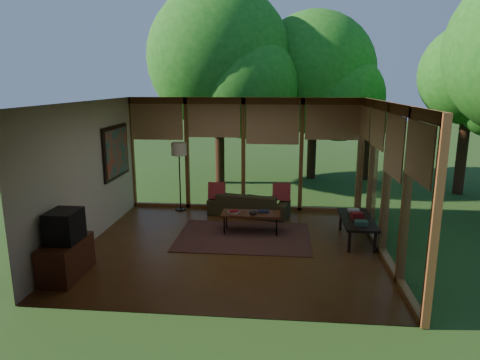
# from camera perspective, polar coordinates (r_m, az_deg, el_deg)

# --- Properties ---
(floor) EXTENTS (5.50, 5.50, 0.00)m
(floor) POSITION_cam_1_polar(r_m,az_deg,el_deg) (8.21, -1.10, -8.82)
(floor) COLOR brown
(floor) RESTS_ON ground
(ceiling) EXTENTS (5.50, 5.50, 0.00)m
(ceiling) POSITION_cam_1_polar(r_m,az_deg,el_deg) (7.64, -1.19, 10.36)
(ceiling) COLOR silver
(ceiling) RESTS_ON ground
(wall_left) EXTENTS (0.04, 5.00, 2.70)m
(wall_left) POSITION_cam_1_polar(r_m,az_deg,el_deg) (8.57, -19.73, 0.77)
(wall_left) COLOR beige
(wall_left) RESTS_ON ground
(wall_front) EXTENTS (5.50, 0.04, 2.70)m
(wall_front) POSITION_cam_1_polar(r_m,az_deg,el_deg) (5.42, -4.18, -5.26)
(wall_front) COLOR beige
(wall_front) RESTS_ON ground
(window_wall_back) EXTENTS (5.50, 0.12, 2.70)m
(window_wall_back) POSITION_cam_1_polar(r_m,az_deg,el_deg) (10.26, 0.46, 3.42)
(window_wall_back) COLOR brown
(window_wall_back) RESTS_ON ground
(window_wall_right) EXTENTS (0.12, 5.00, 2.70)m
(window_wall_right) POSITION_cam_1_polar(r_m,az_deg,el_deg) (7.98, 18.86, -0.01)
(window_wall_right) COLOR brown
(window_wall_right) RESTS_ON ground
(tree_nw) EXTENTS (4.20, 4.20, 5.84)m
(tree_nw) POSITION_cam_1_polar(r_m,az_deg,el_deg) (13.05, -2.80, 15.92)
(tree_nw) COLOR #351F13
(tree_nw) RESTS_ON ground
(tree_ne) EXTENTS (3.76, 3.76, 5.20)m
(tree_ne) POSITION_cam_1_polar(r_m,az_deg,el_deg) (13.91, 9.90, 13.84)
(tree_ne) COLOR #351F13
(tree_ne) RESTS_ON ground
(tree_far) EXTENTS (2.67, 2.67, 4.59)m
(tree_far) POSITION_cam_1_polar(r_m,az_deg,el_deg) (13.14, 28.43, 12.23)
(tree_far) COLOR #351F13
(tree_far) RESTS_ON ground
(rug) EXTENTS (2.65, 1.88, 0.01)m
(rug) POSITION_cam_1_polar(r_m,az_deg,el_deg) (8.68, 0.50, -7.54)
(rug) COLOR brown
(rug) RESTS_ON floor
(sofa) EXTENTS (1.95, 1.07, 0.54)m
(sofa) POSITION_cam_1_polar(r_m,az_deg,el_deg) (9.99, 1.21, -3.19)
(sofa) COLOR #37321B
(sofa) RESTS_ON floor
(pillow_left) EXTENTS (0.39, 0.21, 0.41)m
(pillow_left) POSITION_cam_1_polar(r_m,az_deg,el_deg) (9.95, -3.12, -1.46)
(pillow_left) COLOR maroon
(pillow_left) RESTS_ON sofa
(pillow_right) EXTENTS (0.41, 0.22, 0.43)m
(pillow_right) POSITION_cam_1_polar(r_m,az_deg,el_deg) (9.84, 5.56, -1.61)
(pillow_right) COLOR maroon
(pillow_right) RESTS_ON sofa
(ct_book_lower) EXTENTS (0.23, 0.19, 0.03)m
(ct_book_lower) POSITION_cam_1_polar(r_m,az_deg,el_deg) (8.77, -0.84, -4.34)
(ct_book_lower) COLOR #B2A9A1
(ct_book_lower) RESTS_ON coffee_table
(ct_book_upper) EXTENTS (0.20, 0.16, 0.03)m
(ct_book_upper) POSITION_cam_1_polar(r_m,az_deg,el_deg) (8.76, -0.84, -4.15)
(ct_book_upper) COLOR maroon
(ct_book_upper) RESTS_ON coffee_table
(ct_book_side) EXTENTS (0.25, 0.20, 0.03)m
(ct_book_side) POSITION_cam_1_polar(r_m,az_deg,el_deg) (8.85, 3.13, -4.19)
(ct_book_side) COLOR #151C30
(ct_book_side) RESTS_ON coffee_table
(ct_bowl) EXTENTS (0.16, 0.16, 0.07)m
(ct_bowl) POSITION_cam_1_polar(r_m,az_deg,el_deg) (8.68, 1.76, -4.38)
(ct_bowl) COLOR black
(ct_bowl) RESTS_ON coffee_table
(media_cabinet) EXTENTS (0.50, 1.00, 0.60)m
(media_cabinet) POSITION_cam_1_polar(r_m,az_deg,el_deg) (7.43, -22.15, -9.73)
(media_cabinet) COLOR #4E2415
(media_cabinet) RESTS_ON floor
(television) EXTENTS (0.45, 0.55, 0.50)m
(television) POSITION_cam_1_polar(r_m,az_deg,el_deg) (7.24, -22.37, -5.70)
(television) COLOR black
(television) RESTS_ON media_cabinet
(console_book_a) EXTENTS (0.24, 0.18, 0.08)m
(console_book_a) POSITION_cam_1_polar(r_m,az_deg,el_deg) (8.25, 15.86, -5.55)
(console_book_a) COLOR #2D4E42
(console_book_a) RESTS_ON side_console
(console_book_b) EXTENTS (0.24, 0.19, 0.10)m
(console_book_b) POSITION_cam_1_polar(r_m,az_deg,el_deg) (8.67, 15.35, -4.56)
(console_book_b) COLOR maroon
(console_book_b) RESTS_ON side_console
(console_book_c) EXTENTS (0.23, 0.18, 0.06)m
(console_book_c) POSITION_cam_1_polar(r_m,az_deg,el_deg) (9.05, 14.92, -3.93)
(console_book_c) COLOR #B2A9A1
(console_book_c) RESTS_ON side_console
(floor_lamp) EXTENTS (0.36, 0.36, 1.65)m
(floor_lamp) POSITION_cam_1_polar(r_m,az_deg,el_deg) (10.24, -8.14, 3.59)
(floor_lamp) COLOR black
(floor_lamp) RESTS_ON floor
(coffee_table) EXTENTS (1.20, 0.50, 0.43)m
(coffee_table) POSITION_cam_1_polar(r_m,az_deg,el_deg) (8.80, 1.47, -4.61)
(coffee_table) COLOR #4E2415
(coffee_table) RESTS_ON floor
(side_console) EXTENTS (0.60, 1.40, 0.46)m
(side_console) POSITION_cam_1_polar(r_m,az_deg,el_deg) (8.65, 15.37, -5.26)
(side_console) COLOR black
(side_console) RESTS_ON floor
(wall_painting) EXTENTS (0.06, 1.35, 1.15)m
(wall_painting) POSITION_cam_1_polar(r_m,az_deg,el_deg) (9.78, -16.20, 3.63)
(wall_painting) COLOR black
(wall_painting) RESTS_ON wall_left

